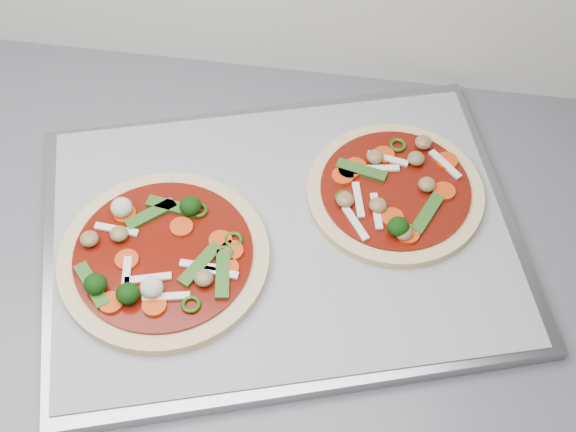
# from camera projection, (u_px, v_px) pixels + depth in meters

# --- Properties ---
(base_cabinet) EXTENTS (3.60, 0.60, 0.86)m
(base_cabinet) POSITION_uv_depth(u_px,v_px,m) (220.00, 416.00, 1.26)
(base_cabinet) COLOR beige
(base_cabinet) RESTS_ON ground
(countertop) EXTENTS (3.60, 0.60, 0.04)m
(countertop) POSITION_uv_depth(u_px,v_px,m) (193.00, 261.00, 0.90)
(countertop) COLOR #5A5A61
(countertop) RESTS_ON base_cabinet
(baking_tray) EXTENTS (0.61, 0.52, 0.02)m
(baking_tray) POSITION_uv_depth(u_px,v_px,m) (281.00, 236.00, 0.89)
(baking_tray) COLOR gray
(baking_tray) RESTS_ON countertop
(parchment) EXTENTS (0.57, 0.49, 0.00)m
(parchment) POSITION_uv_depth(u_px,v_px,m) (281.00, 231.00, 0.88)
(parchment) COLOR #95969B
(parchment) RESTS_ON baking_tray
(pizza_left) EXTENTS (0.31, 0.31, 0.04)m
(pizza_left) POSITION_uv_depth(u_px,v_px,m) (162.00, 257.00, 0.85)
(pizza_left) COLOR tan
(pizza_left) RESTS_ON parchment
(pizza_right) EXTENTS (0.24, 0.24, 0.03)m
(pizza_right) POSITION_uv_depth(u_px,v_px,m) (395.00, 191.00, 0.90)
(pizza_right) COLOR tan
(pizza_right) RESTS_ON parchment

